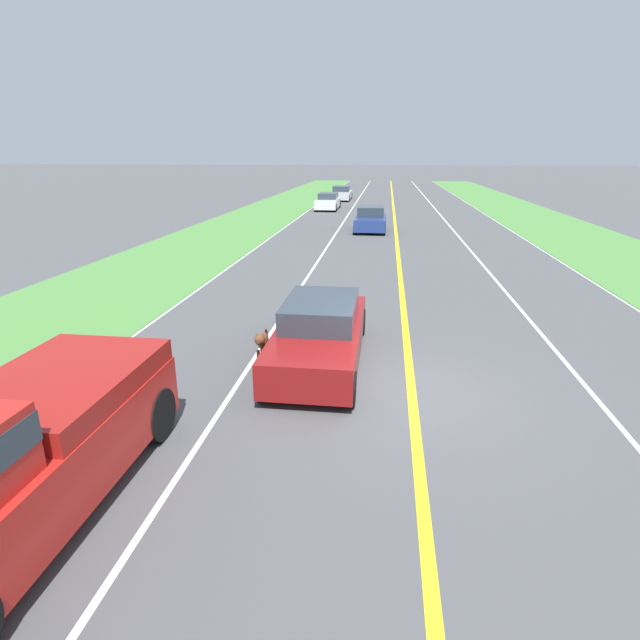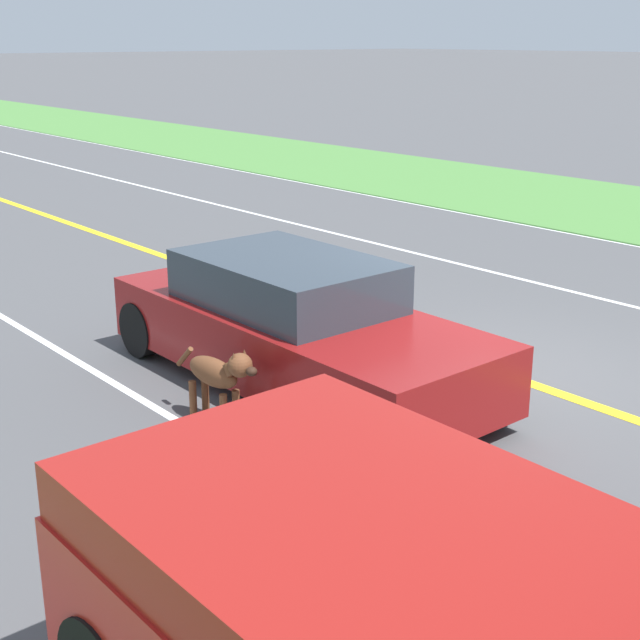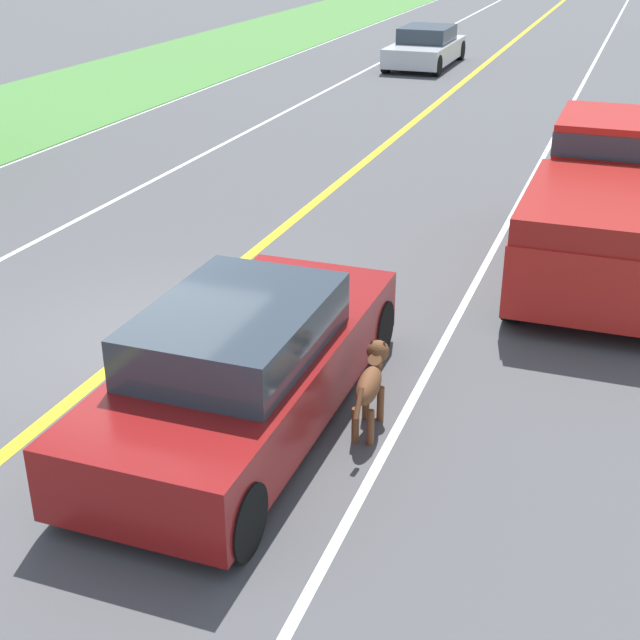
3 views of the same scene
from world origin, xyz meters
The scene contains 10 objects.
ground_plane centered at (0.00, 0.00, 0.00)m, with size 400.00×400.00×0.00m, color #4C4C4F.
centre_divider_line centered at (0.00, 0.00, 0.00)m, with size 0.18×160.00×0.01m, color yellow.
lane_edge_line_right centered at (7.00, 0.00, 0.00)m, with size 0.14×160.00×0.01m, color white.
lane_dash_same_dir centered at (3.50, 0.00, 0.00)m, with size 0.10×160.00×0.01m, color white.
lane_dash_oncoming centered at (-3.50, 0.00, 0.00)m, with size 0.10×160.00×0.01m, color white.
ego_car centered at (1.99, -1.28, 0.66)m, with size 1.84×4.78×1.41m.
dog centered at (3.22, -0.92, 0.53)m, with size 0.30×1.22×0.85m.
car_trailing_near centered at (1.54, -21.66, 0.66)m, with size 1.85×4.25×1.43m.
car_trailing_mid centered at (5.48, -33.32, 0.63)m, with size 1.79×4.48×1.35m.
car_trailing_far centered at (5.15, -42.35, 0.64)m, with size 1.93×4.77×1.37m.
Camera 1 is at (0.65, 9.06, 4.46)m, focal length 28.00 mm.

